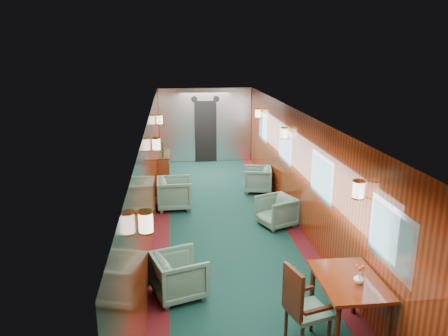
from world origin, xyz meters
name	(u,v)px	position (x,y,z in m)	size (l,w,h in m)	color
room	(230,156)	(0.00, 0.00, 1.63)	(12.00, 12.10, 2.40)	#0D2F27
bulkhead	(205,126)	(0.00, 5.91, 1.18)	(2.98, 0.17, 2.39)	silver
windows_right	(301,160)	(1.49, 0.25, 1.45)	(0.02, 8.60, 0.80)	#AAADB1
wall_sconces	(226,142)	(0.00, 0.57, 1.79)	(2.97, 7.97, 0.25)	beige
dining_table	(349,288)	(1.08, -3.34, 0.70)	(0.79, 1.12, 0.83)	#63240D
side_chair	(301,304)	(0.44, -3.45, 0.60)	(0.59, 0.61, 1.10)	#1D4338
credenza	(163,171)	(-1.34, 3.07, 0.50)	(0.34, 1.09, 1.25)	#63240D
flower_vase	(359,278)	(1.16, -3.45, 0.90)	(0.13, 0.13, 0.14)	white
armchair_left_near	(179,275)	(-1.04, -2.11, 0.34)	(0.72, 0.75, 0.68)	#1D4338
armchair_left_far	(175,193)	(-1.07, 1.65, 0.36)	(0.77, 0.80, 0.73)	#1D4338
armchair_right_near	(276,211)	(1.04, 0.34, 0.32)	(0.68, 0.70, 0.64)	#1D4338
armchair_right_far	(257,179)	(1.08, 2.62, 0.33)	(0.70, 0.72, 0.65)	#1D4338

